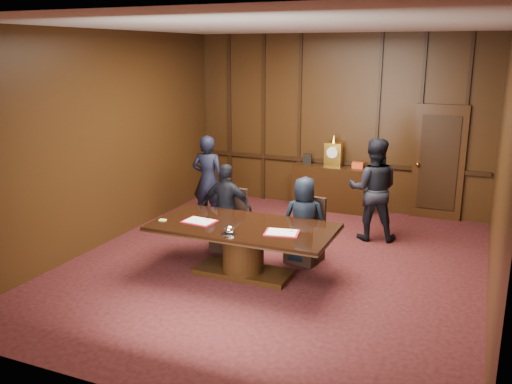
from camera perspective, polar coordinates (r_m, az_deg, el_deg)
room at (r=7.93m, az=2.82°, el=4.16°), size 7.00×7.04×3.50m
sideboard at (r=11.12m, az=8.03°, el=0.60°), size 1.60×0.45×1.54m
conference_table at (r=7.81m, az=-1.36°, el=-5.24°), size 2.62×1.32×0.76m
folder_left at (r=7.91m, az=-5.96°, el=-3.08°), size 0.49×0.37×0.02m
folder_right at (r=7.40m, az=2.73°, el=-4.29°), size 0.51×0.41×0.02m
inkstand at (r=7.32m, az=-2.83°, el=-4.10°), size 0.20×0.14×0.12m
notepad at (r=8.04m, az=-9.80°, el=-2.92°), size 0.11×0.08×0.01m
chair_left at (r=8.89m, az=-2.83°, el=-4.21°), size 0.49×0.49×0.99m
chair_right at (r=8.43m, az=5.21°, el=-5.33°), size 0.55×0.55×0.99m
signatory_left at (r=8.69m, az=-3.09°, el=-1.70°), size 0.87×0.41×1.44m
signatory_right at (r=8.24m, az=5.07°, el=-3.00°), size 0.74×0.57×1.35m
witness_left at (r=10.07m, az=-5.06°, el=1.26°), size 0.65×0.46×1.68m
witness_right at (r=9.41m, az=12.23°, el=0.28°), size 0.97×0.82×1.76m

